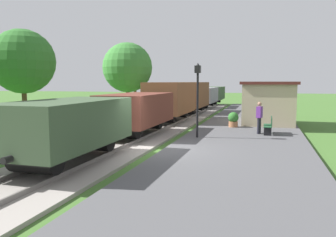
# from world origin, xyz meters

# --- Properties ---
(ground_plane) EXTENTS (160.00, 160.00, 0.00)m
(ground_plane) POSITION_xyz_m (0.00, 0.00, 0.00)
(ground_plane) COLOR #3D6628
(platform_slab) EXTENTS (6.00, 60.00, 0.25)m
(platform_slab) POSITION_xyz_m (3.20, 0.00, 0.12)
(platform_slab) COLOR #4C4C4F
(platform_slab) RESTS_ON ground
(track_ballast) EXTENTS (3.80, 60.00, 0.12)m
(track_ballast) POSITION_xyz_m (-2.40, 0.00, 0.06)
(track_ballast) COLOR gray
(track_ballast) RESTS_ON ground
(rail_near) EXTENTS (0.07, 60.00, 0.14)m
(rail_near) POSITION_xyz_m (-1.68, 0.00, 0.19)
(rail_near) COLOR slate
(rail_near) RESTS_ON track_ballast
(rail_far) EXTENTS (0.07, 60.00, 0.14)m
(rail_far) POSITION_xyz_m (-3.12, 0.00, 0.19)
(rail_far) COLOR slate
(rail_far) RESTS_ON track_ballast
(freight_train) EXTENTS (2.50, 39.20, 2.72)m
(freight_train) POSITION_xyz_m (-2.40, 13.68, 1.51)
(freight_train) COLOR #384C33
(freight_train) RESTS_ON rail_near
(station_hut) EXTENTS (3.50, 5.80, 2.78)m
(station_hut) POSITION_xyz_m (4.40, 10.96, 1.65)
(station_hut) COLOR tan
(station_hut) RESTS_ON platform_slab
(bench_near_hut) EXTENTS (0.42, 1.50, 0.91)m
(bench_near_hut) POSITION_xyz_m (4.44, 5.51, 0.72)
(bench_near_hut) COLOR #1E4C2D
(bench_near_hut) RESTS_ON platform_slab
(person_waiting) EXTENTS (0.34, 0.43, 1.71)m
(person_waiting) POSITION_xyz_m (3.92, 5.44, 1.18)
(person_waiting) COLOR black
(person_waiting) RESTS_ON platform_slab
(potted_planter) EXTENTS (0.64, 0.64, 0.92)m
(potted_planter) POSITION_xyz_m (2.34, 7.79, 0.72)
(potted_planter) COLOR #9E6642
(potted_planter) RESTS_ON platform_slab
(lamp_post_near) EXTENTS (0.28, 0.28, 3.70)m
(lamp_post_near) POSITION_xyz_m (0.98, 3.36, 2.80)
(lamp_post_near) COLOR black
(lamp_post_near) RESTS_ON platform_slab
(tree_trackside_mid) EXTENTS (3.66, 3.66, 5.99)m
(tree_trackside_mid) POSITION_xyz_m (-9.13, 3.25, 4.15)
(tree_trackside_mid) COLOR #4C3823
(tree_trackside_mid) RESTS_ON ground
(tree_trackside_far) EXTENTS (3.85, 3.85, 6.04)m
(tree_trackside_far) POSITION_xyz_m (-6.17, 11.42, 4.11)
(tree_trackside_far) COLOR #4C3823
(tree_trackside_far) RESTS_ON ground
(tree_field_left) EXTENTS (3.18, 3.18, 5.50)m
(tree_field_left) POSITION_xyz_m (-9.00, 20.04, 3.90)
(tree_field_left) COLOR #4C3823
(tree_field_left) RESTS_ON ground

